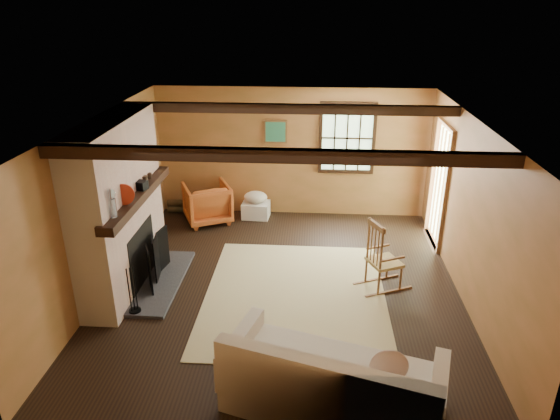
# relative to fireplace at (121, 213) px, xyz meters

# --- Properties ---
(ground) EXTENTS (5.50, 5.50, 0.00)m
(ground) POSITION_rel_fireplace_xyz_m (2.23, 0.00, -1.10)
(ground) COLOR black
(ground) RESTS_ON ground
(room_envelope) EXTENTS (5.02, 5.52, 2.44)m
(room_envelope) POSITION_rel_fireplace_xyz_m (2.45, 0.26, 0.53)
(room_envelope) COLOR #AD693D
(room_envelope) RESTS_ON ground
(fireplace) EXTENTS (1.02, 2.30, 2.40)m
(fireplace) POSITION_rel_fireplace_xyz_m (0.00, 0.00, 0.00)
(fireplace) COLOR #A55140
(fireplace) RESTS_ON ground
(rug) EXTENTS (2.50, 3.00, 0.01)m
(rug) POSITION_rel_fireplace_xyz_m (2.43, -0.20, -1.10)
(rug) COLOR #C5B283
(rug) RESTS_ON ground
(rocking_chair) EXTENTS (0.85, 0.67, 1.04)m
(rocking_chair) POSITION_rel_fireplace_xyz_m (3.63, 0.11, -0.67)
(rocking_chair) COLOR tan
(rocking_chair) RESTS_ON ground
(sofa) EXTENTS (2.31, 1.51, 0.86)m
(sofa) POSITION_rel_fireplace_xyz_m (2.87, -2.29, -0.80)
(sofa) COLOR beige
(sofa) RESTS_ON ground
(firewood_pile) EXTENTS (0.71, 0.13, 0.26)m
(firewood_pile) POSITION_rel_fireplace_xyz_m (0.19, 2.60, -0.97)
(firewood_pile) COLOR brown
(firewood_pile) RESTS_ON ground
(laundry_basket) EXTENTS (0.52, 0.41, 0.30)m
(laundry_basket) POSITION_rel_fireplace_xyz_m (1.57, 2.47, -0.95)
(laundry_basket) COLOR white
(laundry_basket) RESTS_ON ground
(basket_pillow) EXTENTS (0.53, 0.47, 0.22)m
(basket_pillow) POSITION_rel_fireplace_xyz_m (1.57, 2.47, -0.69)
(basket_pillow) COLOR beige
(basket_pillow) RESTS_ON laundry_basket
(armchair) EXTENTS (1.05, 1.06, 0.73)m
(armchair) POSITION_rel_fireplace_xyz_m (0.70, 2.22, -0.74)
(armchair) COLOR #BF6026
(armchair) RESTS_ON ground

